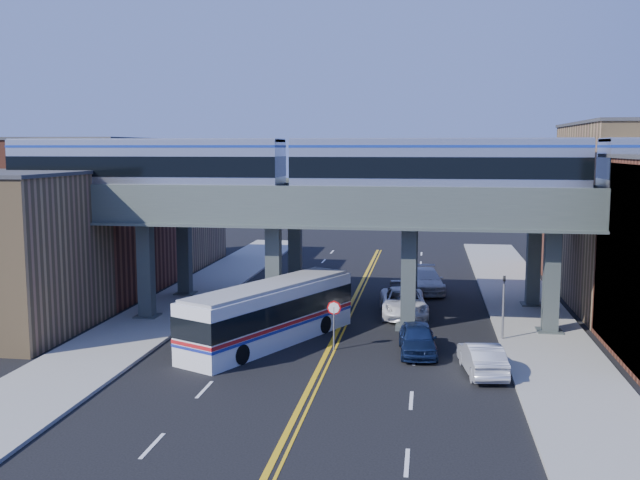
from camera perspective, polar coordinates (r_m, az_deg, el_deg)
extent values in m
plane|color=black|center=(34.98, -0.03, -10.11)|extent=(120.00, 120.00, 0.00)
cube|color=gray|center=(47.22, -12.15, -5.55)|extent=(5.00, 70.00, 0.16)
cube|color=gray|center=(44.71, 16.82, -6.44)|extent=(5.00, 70.00, 0.16)
cube|color=#91744B|center=(44.24, -23.60, -1.05)|extent=(8.00, 10.00, 9.00)
cube|color=brown|center=(54.57, -16.96, 1.79)|extent=(8.00, 14.00, 11.00)
cube|color=#91744B|center=(66.62, -12.10, 1.61)|extent=(8.00, 10.00, 8.00)
cube|color=#91744B|center=(51.00, 23.92, 1.67)|extent=(8.00, 14.00, 12.00)
cube|color=brown|center=(63.72, 20.80, 1.49)|extent=(8.00, 10.00, 9.00)
cube|color=teal|center=(38.62, 22.81, -1.78)|extent=(0.10, 9.50, 9.50)
cube|color=#3F4947|center=(45.01, -13.74, -2.44)|extent=(0.85, 0.85, 6.00)
cube|color=#3F4947|center=(42.63, -3.73, -2.78)|extent=(0.85, 0.85, 6.00)
cube|color=#3F4947|center=(41.68, 7.09, -3.06)|extent=(0.85, 0.85, 6.00)
cube|color=#3F4947|center=(42.25, 18.02, -3.23)|extent=(0.85, 0.85, 6.00)
cube|color=#46504A|center=(41.47, 1.63, 2.10)|extent=(52.00, 3.60, 1.40)
cube|color=#3F4947|center=(51.47, -10.79, -1.14)|extent=(0.85, 0.85, 6.00)
cube|color=#3F4947|center=(49.40, -2.00, -1.37)|extent=(0.85, 0.85, 6.00)
cube|color=#3F4947|center=(48.58, 7.32, -1.57)|extent=(0.85, 0.85, 6.00)
cube|color=#3F4947|center=(49.07, 16.70, -1.74)|extent=(0.85, 0.85, 6.00)
cube|color=#46504A|center=(48.40, 2.65, 2.86)|extent=(52.00, 3.60, 1.40)
cube|color=black|center=(46.61, -19.58, 3.29)|extent=(2.37, 2.37, 0.27)
cube|color=black|center=(42.67, -7.04, 3.32)|extent=(2.37, 2.37, 0.27)
cube|color=#A4A8AE|center=(44.29, -13.66, 5.73)|extent=(16.39, 3.13, 3.45)
cube|color=black|center=(44.28, -13.67, 5.92)|extent=(16.41, 3.19, 1.19)
cube|color=black|center=(41.37, 1.95, 3.25)|extent=(2.37, 2.37, 0.27)
cube|color=black|center=(41.48, 16.51, 2.96)|extent=(2.37, 2.37, 0.27)
cube|color=#A4A8AE|center=(41.00, 9.29, 5.72)|extent=(16.39, 3.13, 3.45)
cube|color=black|center=(41.00, 9.30, 5.93)|extent=(16.41, 3.19, 1.19)
cylinder|color=slate|center=(37.48, 1.12, -7.09)|extent=(0.09, 0.09, 2.30)
cylinder|color=red|center=(37.22, 1.13, -5.45)|extent=(0.76, 0.04, 0.76)
cylinder|color=slate|center=(40.21, 14.44, -5.66)|extent=(0.12, 0.12, 3.20)
imported|color=black|center=(39.80, 14.53, -2.79)|extent=(0.15, 0.18, 0.90)
cube|color=silver|center=(38.77, -3.97, -6.00)|extent=(7.63, 11.96, 3.11)
cube|color=black|center=(38.68, -3.98, -5.42)|extent=(7.70, 12.02, 1.05)
cube|color=#B21419|center=(38.85, -3.97, -6.43)|extent=(7.69, 12.01, 0.18)
cylinder|color=black|center=(36.22, -7.81, -8.74)|extent=(2.87, 2.09, 1.00)
cylinder|color=black|center=(41.63, -1.04, -6.53)|extent=(2.87, 2.09, 1.00)
imported|color=#101C3D|center=(37.26, 7.82, -7.82)|extent=(2.19, 4.74, 1.57)
imported|color=#323235|center=(47.95, 6.71, -4.35)|extent=(2.15, 5.03, 1.61)
imported|color=white|center=(45.36, 6.70, -4.98)|extent=(3.35, 6.30, 1.69)
imported|color=silver|center=(53.01, 8.47, -3.22)|extent=(3.02, 5.98, 1.66)
imported|color=silver|center=(34.61, 12.84, -9.20)|extent=(2.19, 4.71, 1.50)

